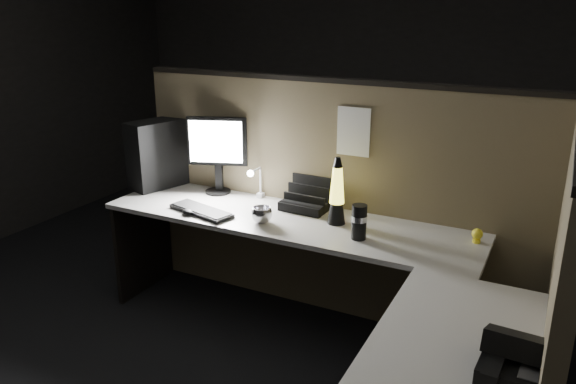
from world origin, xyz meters
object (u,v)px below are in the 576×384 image
at_px(pc_tower, 161,153).
at_px(keyboard, 201,211).
at_px(desk_phone, 520,360).
at_px(lava_lamp, 337,196).
at_px(monitor, 217,147).

height_order(pc_tower, keyboard, pc_tower).
bearing_deg(desk_phone, pc_tower, 158.52).
distance_m(pc_tower, keyboard, 0.69).
bearing_deg(desk_phone, lava_lamp, 140.25).
distance_m(lava_lamp, desk_phone, 1.50).
bearing_deg(keyboard, monitor, 121.74).
bearing_deg(desk_phone, keyboard, 160.21).
height_order(monitor, lava_lamp, monitor).
xyz_separation_m(pc_tower, monitor, (0.44, 0.05, 0.08)).
relative_size(keyboard, lava_lamp, 1.10).
height_order(pc_tower, desk_phone, pc_tower).
xyz_separation_m(pc_tower, desk_phone, (2.45, -1.15, -0.17)).
xyz_separation_m(monitor, desk_phone, (2.02, -1.20, -0.25)).
xyz_separation_m(monitor, keyboard, (0.12, -0.38, -0.30)).
bearing_deg(pc_tower, keyboard, -13.29).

